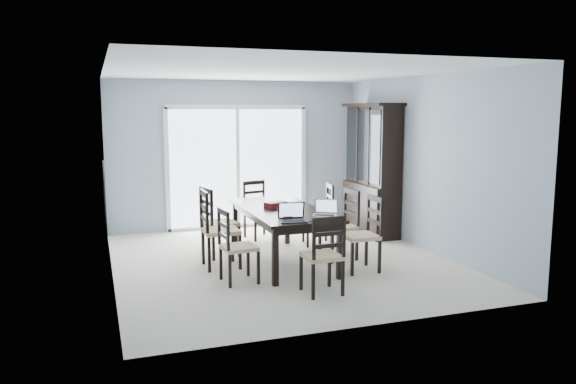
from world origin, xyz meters
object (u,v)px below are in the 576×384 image
Objects in this scene: chair_left_near at (232,238)px; chair_right_far at (323,208)px; china_hutch at (372,171)px; chair_end_near at (325,247)px; chair_end_far at (257,203)px; chair_left_far at (214,214)px; dining_table at (282,214)px; cell_phone at (313,221)px; chair_right_near at (367,225)px; laptop_dark at (293,217)px; hot_tub at (176,192)px; chair_left_mid at (213,221)px; chair_right_mid at (344,217)px; game_box at (276,205)px; laptop_silver at (325,212)px.

chair_right_far is (1.82, 1.49, 0.02)m from chair_left_near.
chair_end_near is at bearing -126.13° from china_hutch.
chair_end_far is at bearing 56.13° from chair_right_far.
chair_left_far reaches higher than chair_left_near.
cell_phone reaches higher than dining_table.
chair_right_far is at bearing 123.31° from chair_end_far.
chair_right_far reaches higher than chair_end_far.
laptop_dark is (-1.09, -0.18, 0.21)m from chair_right_near.
chair_right_far reaches higher than cell_phone.
chair_left_near is 2.51m from chair_end_far.
china_hutch is at bearing 31.71° from dining_table.
chair_left_far is at bearing 145.01° from dining_table.
chair_right_far is 0.46× the size of hot_tub.
chair_left_mid reaches higher than chair_right_mid.
chair_left_mid is 1.04× the size of chair_left_far.
chair_right_near reaches higher than dining_table.
chair_right_near reaches higher than hot_tub.
chair_right_near is 1.19m from chair_end_near.
chair_left_mid is at bearing 138.86° from laptop_dark.
chair_right_mid is 0.88m from chair_right_far.
chair_end_far is at bearing 109.07° from cell_phone.
china_hutch is 1.82m from chair_right_mid.
game_box is at bearing -151.16° from china_hutch.
chair_left_far is at bearing 173.00° from chair_left_near.
china_hutch reaches higher than chair_left_far.
hot_tub is at bearing 22.21° from chair_right_mid.
laptop_dark is (-0.17, -0.93, 0.13)m from dining_table.
china_hutch is 2.33m from chair_right_near.
chair_right_far is at bearing 99.82° from laptop_silver.
game_box is at bearing 49.76° from chair_right_near.
china_hutch is 2.02m from chair_end_far.
chair_left_near is 2.35m from chair_right_far.
chair_end_far is at bearing 169.87° from china_hutch.
cell_phone is at bearing 163.99° from chair_right_far.
chair_left_near is 1.19m from chair_end_near.
chair_end_near reaches higher than chair_left_near.
chair_left_far is 1.86m from chair_right_mid.
chair_end_near reaches higher than game_box.
china_hutch reaches higher than laptop_dark.
dining_table is 2.41m from china_hutch.
china_hutch reaches higher than dining_table.
china_hutch reaches higher than chair_left_mid.
chair_right_mid is 1.37m from laptop_dark.
laptop_silver is (0.33, 0.80, 0.23)m from chair_end_near.
game_box is at bearing 46.97° from chair_left_far.
chair_right_near reaches higher than chair_right_far.
cell_phone is (-0.83, -0.90, 0.16)m from chair_right_mid.
laptop_silver is at bearing -73.69° from hot_tub.
chair_right_near is (1.75, -1.33, -0.02)m from chair_left_far.
laptop_silver is (1.29, -0.74, 0.16)m from chair_left_mid.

